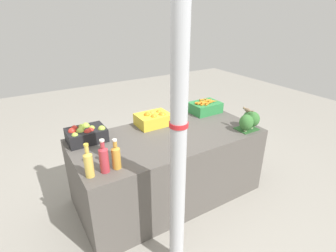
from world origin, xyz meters
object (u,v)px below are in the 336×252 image
object	(u,v)px
juice_bottle_ruby	(104,159)
sparrow_bird	(247,110)
support_pole	(178,140)
carrot_crate	(205,107)
orange_crate	(154,119)
juice_bottle_golden	(89,163)
juice_bottle_amber	(116,156)
apple_crate	(86,134)
broccoli_pile	(249,120)

from	to	relation	value
juice_bottle_ruby	sparrow_bird	world-z (taller)	juice_bottle_ruby
support_pole	carrot_crate	world-z (taller)	support_pole
orange_crate	juice_bottle_golden	distance (m)	1.07
support_pole	juice_bottle_ruby	bearing A→B (deg)	127.66
orange_crate	support_pole	bearing A→B (deg)	-110.15
juice_bottle_amber	sparrow_bird	size ratio (longest dim) A/B	1.92
apple_crate	juice_bottle_amber	bearing A→B (deg)	-82.59
juice_bottle_golden	apple_crate	bearing A→B (deg)	76.78
orange_crate	juice_bottle_amber	size ratio (longest dim) A/B	1.39
apple_crate	orange_crate	xyz separation A→B (m)	(0.75, -0.00, -0.00)
orange_crate	juice_bottle_ruby	bearing A→B (deg)	-142.00
apple_crate	sparrow_bird	xyz separation A→B (m)	(1.52, -0.61, 0.14)
broccoli_pile	juice_bottle_ruby	xyz separation A→B (m)	(-1.57, 0.04, 0.01)
support_pole	juice_bottle_golden	world-z (taller)	support_pole
support_pole	broccoli_pile	bearing A→B (deg)	20.26
juice_bottle_golden	juice_bottle_amber	distance (m)	0.22
carrot_crate	sparrow_bird	world-z (taller)	sparrow_bird
apple_crate	sparrow_bird	size ratio (longest dim) A/B	2.67
carrot_crate	sparrow_bird	size ratio (longest dim) A/B	2.67
apple_crate	broccoli_pile	world-z (taller)	broccoli_pile
carrot_crate	broccoli_pile	bearing A→B (deg)	-83.44
broccoli_pile	juice_bottle_amber	size ratio (longest dim) A/B	1.00
carrot_crate	juice_bottle_golden	size ratio (longest dim) A/B	1.28
orange_crate	juice_bottle_amber	xyz separation A→B (m)	(-0.67, -0.60, 0.03)
support_pole	sparrow_bird	distance (m)	1.28
orange_crate	juice_bottle_ruby	distance (m)	0.98
juice_bottle_ruby	juice_bottle_amber	xyz separation A→B (m)	(0.10, -0.00, -0.01)
apple_crate	carrot_crate	xyz separation A→B (m)	(1.48, 0.00, -0.01)
carrot_crate	broccoli_pile	distance (m)	0.64
juice_bottle_golden	sparrow_bird	bearing A→B (deg)	-0.44
support_pole	broccoli_pile	xyz separation A→B (m)	(1.20, 0.44, -0.29)
support_pole	juice_bottle_golden	bearing A→B (deg)	135.61
orange_crate	broccoli_pile	world-z (taller)	broccoli_pile
support_pole	orange_crate	distance (m)	1.19
juice_bottle_golden	juice_bottle_amber	bearing A→B (deg)	-0.00
orange_crate	sparrow_bird	distance (m)	1.00
carrot_crate	juice_bottle_ruby	size ratio (longest dim) A/B	1.27
juice_bottle_amber	apple_crate	bearing A→B (deg)	97.41
orange_crate	carrot_crate	xyz separation A→B (m)	(0.73, 0.00, -0.00)
broccoli_pile	juice_bottle_ruby	world-z (taller)	juice_bottle_ruby
carrot_crate	juice_bottle_golden	distance (m)	1.73
broccoli_pile	sparrow_bird	world-z (taller)	sparrow_bird
support_pole	apple_crate	world-z (taller)	support_pole
apple_crate	juice_bottle_ruby	bearing A→B (deg)	-92.00
support_pole	broccoli_pile	world-z (taller)	support_pole
support_pole	juice_bottle_golden	distance (m)	0.74
support_pole	sparrow_bird	xyz separation A→B (m)	(1.17, 0.47, -0.17)
apple_crate	juice_bottle_golden	xyz separation A→B (m)	(-0.14, -0.60, 0.04)
apple_crate	juice_bottle_golden	world-z (taller)	juice_bottle_golden
orange_crate	sparrow_bird	size ratio (longest dim) A/B	2.67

